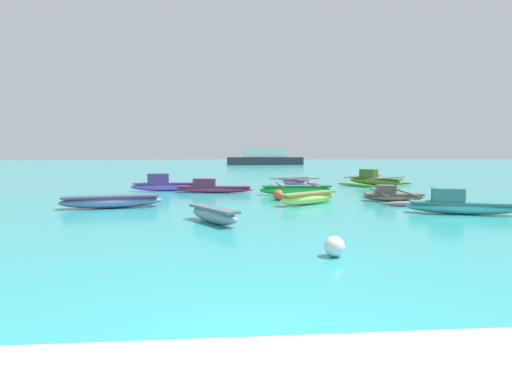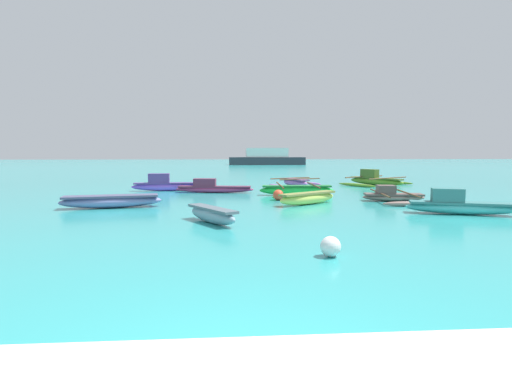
% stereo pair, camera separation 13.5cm
% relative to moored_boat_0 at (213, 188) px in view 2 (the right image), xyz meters
% --- Properties ---
extents(moored_boat_0, '(4.16, 1.08, 0.75)m').
position_rel_moored_boat_0_xyz_m(moored_boat_0, '(0.00, 0.00, 0.00)').
color(moored_boat_0, '#A7366C').
rests_on(moored_boat_0, ground_plane).
extents(moored_boat_1, '(3.71, 3.89, 0.54)m').
position_rel_moored_boat_0_xyz_m(moored_boat_1, '(4.19, -1.50, -0.01)').
color(moored_boat_1, green).
rests_on(moored_boat_1, ground_plane).
extents(moored_boat_2, '(2.74, 3.94, 0.69)m').
position_rel_moored_boat_0_xyz_m(moored_boat_2, '(7.93, -4.19, -0.03)').
color(moored_boat_2, gray).
rests_on(moored_boat_2, ground_plane).
extents(moored_boat_3, '(2.80, 2.15, 0.49)m').
position_rel_moored_boat_0_xyz_m(moored_boat_3, '(4.04, -5.03, 0.01)').
color(moored_boat_3, '#DDE562').
rests_on(moored_boat_3, ground_plane).
extents(moored_boat_4, '(3.83, 1.48, 0.48)m').
position_rel_moored_boat_0_xyz_m(moored_boat_4, '(-3.67, -5.49, 0.00)').
color(moored_boat_4, '#7778B5').
rests_on(moored_boat_4, ground_plane).
extents(moored_boat_5, '(3.61, 1.79, 0.88)m').
position_rel_moored_boat_0_xyz_m(moored_boat_5, '(8.68, -7.96, 0.05)').
color(moored_boat_5, '#4AC0C0').
rests_on(moored_boat_5, ground_plane).
extents(moored_boat_6, '(3.48, 2.67, 0.53)m').
position_rel_moored_boat_0_xyz_m(moored_boat_6, '(4.98, 3.52, -0.01)').
color(moored_boat_6, '#B971C6').
rests_on(moored_boat_6, ground_plane).
extents(moored_boat_7, '(4.92, 4.61, 1.01)m').
position_rel_moored_boat_0_xyz_m(moored_boat_7, '(10.34, 4.26, 0.06)').
color(moored_boat_7, olive).
rests_on(moored_boat_7, ground_plane).
extents(moored_boat_8, '(4.01, 0.63, 0.96)m').
position_rel_moored_boat_0_xyz_m(moored_boat_8, '(-2.57, 1.18, 0.08)').
color(moored_boat_8, '#9256DF').
rests_on(moored_boat_8, ground_plane).
extents(moored_boat_9, '(1.71, 2.35, 0.47)m').
position_rel_moored_boat_0_xyz_m(moored_boat_9, '(0.30, -9.07, -0.00)').
color(moored_boat_9, '#809FB2').
rests_on(moored_boat_9, ground_plane).
extents(mooring_buoy_0, '(0.42, 0.42, 0.42)m').
position_rel_moored_boat_0_xyz_m(mooring_buoy_0, '(2.85, -13.17, -0.05)').
color(mooring_buoy_0, white).
rests_on(mooring_buoy_0, ground_plane).
extents(mooring_buoy_1, '(0.47, 0.47, 0.47)m').
position_rel_moored_boat_0_xyz_m(mooring_buoy_1, '(3.01, -3.53, -0.03)').
color(mooring_buoy_1, '#E54C2D').
rests_on(mooring_buoy_1, ground_plane).
extents(distant_ferry, '(13.00, 2.86, 2.86)m').
position_rel_moored_boat_0_xyz_m(distant_ferry, '(7.58, 47.61, 0.90)').
color(distant_ferry, '#2D333D').
rests_on(distant_ferry, ground_plane).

